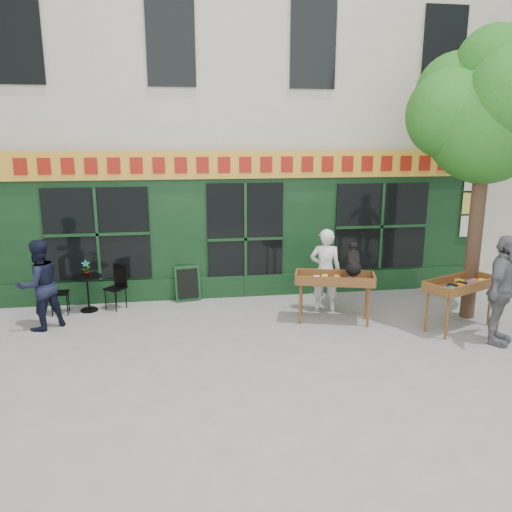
# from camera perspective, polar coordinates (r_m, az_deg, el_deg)

# --- Properties ---
(ground) EXTENTS (80.00, 80.00, 0.00)m
(ground) POSITION_cam_1_polar(r_m,az_deg,el_deg) (9.41, 0.69, -8.92)
(ground) COLOR slate
(ground) RESTS_ON ground
(building) EXTENTS (14.00, 7.26, 10.00)m
(building) POSITION_cam_1_polar(r_m,az_deg,el_deg) (14.69, -3.27, 18.86)
(building) COLOR beige
(building) RESTS_ON ground
(street_tree) EXTENTS (3.05, 2.90, 5.60)m
(street_tree) POSITION_cam_1_polar(r_m,az_deg,el_deg) (10.65, 25.00, 15.07)
(street_tree) COLOR #382619
(street_tree) RESTS_ON ground
(book_cart_center) EXTENTS (1.61, 1.01, 0.99)m
(book_cart_center) POSITION_cam_1_polar(r_m,az_deg,el_deg) (9.89, 8.96, -2.91)
(book_cart_center) COLOR brown
(book_cart_center) RESTS_ON ground
(dog) EXTENTS (0.49, 0.67, 0.60)m
(dog) POSITION_cam_1_polar(r_m,az_deg,el_deg) (9.84, 11.09, -0.27)
(dog) COLOR black
(dog) RESTS_ON book_cart_center
(woman) EXTENTS (0.73, 0.58, 1.76)m
(woman) POSITION_cam_1_polar(r_m,az_deg,el_deg) (10.48, 7.91, -1.63)
(woman) COLOR silver
(woman) RESTS_ON ground
(book_cart_right) EXTENTS (1.62, 1.18, 0.99)m
(book_cart_right) POSITION_cam_1_polar(r_m,az_deg,el_deg) (10.17, 22.35, -3.32)
(book_cart_right) COLOR brown
(book_cart_right) RESTS_ON ground
(man_right) EXTENTS (1.15, 1.14, 1.95)m
(man_right) POSITION_cam_1_polar(r_m,az_deg,el_deg) (9.69, 26.21, -3.55)
(man_right) COLOR #5D5D62
(man_right) RESTS_ON ground
(bistro_table) EXTENTS (0.60, 0.60, 0.76)m
(bistro_table) POSITION_cam_1_polar(r_m,az_deg,el_deg) (11.02, -18.70, -3.28)
(bistro_table) COLOR black
(bistro_table) RESTS_ON ground
(bistro_chair_left) EXTENTS (0.40, 0.40, 0.95)m
(bistro_chair_left) POSITION_cam_1_polar(r_m,az_deg,el_deg) (11.05, -22.06, -3.44)
(bistro_chair_left) COLOR black
(bistro_chair_left) RESTS_ON ground
(bistro_chair_right) EXTENTS (0.51, 0.51, 0.95)m
(bistro_chair_right) POSITION_cam_1_polar(r_m,az_deg,el_deg) (11.04, -15.50, -2.95)
(bistro_chair_right) COLOR black
(bistro_chair_right) RESTS_ON ground
(potted_plant) EXTENTS (0.21, 0.17, 0.33)m
(potted_plant) POSITION_cam_1_polar(r_m,az_deg,el_deg) (10.92, -18.85, -1.33)
(potted_plant) COLOR gray
(potted_plant) RESTS_ON bistro_table
(man_left) EXTENTS (1.07, 1.05, 1.74)m
(man_left) POSITION_cam_1_polar(r_m,az_deg,el_deg) (10.24, -23.52, -3.05)
(man_left) COLOR black
(man_left) RESTS_ON ground
(chalkboard) EXTENTS (0.58, 0.27, 0.79)m
(chalkboard) POSITION_cam_1_polar(r_m,az_deg,el_deg) (11.23, -7.80, -3.14)
(chalkboard) COLOR black
(chalkboard) RESTS_ON ground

